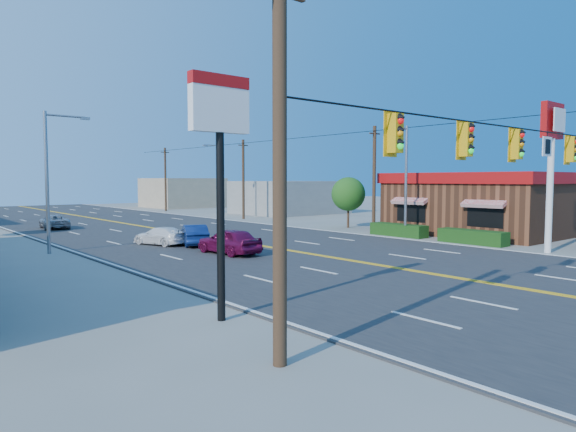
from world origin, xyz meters
TOP-DOWN VIEW (x-y plane):
  - ground at (0.00, 0.00)m, footprint 160.00×160.00m
  - road at (0.00, 20.00)m, footprint 20.00×120.00m
  - signal_span at (-0.12, 0.00)m, footprint 24.32×0.34m
  - kfc at (19.90, 12.00)m, footprint 16.30×12.40m
  - kfc_pylon at (11.00, 4.00)m, footprint 2.20×0.36m
  - pizza_hut_sign at (-11.00, 4.00)m, footprint 1.90×0.30m
  - streetlight_se at (10.79, 14.00)m, footprint 2.55×0.25m
  - streetlight_ne at (10.79, 38.00)m, footprint 2.55×0.25m
  - streetlight_sw at (-10.79, 22.00)m, footprint 2.55×0.25m
  - utility_pole_near at (12.20, 18.00)m, footprint 0.28×0.28m
  - utility_pole_mid at (12.20, 36.00)m, footprint 0.28×0.28m
  - utility_pole_far at (12.20, 54.00)m, footprint 0.28×0.28m
  - tree_kfc_rear at (13.50, 22.00)m, footprint 2.94×2.94m
  - bld_east_mid at (22.00, 40.00)m, footprint 12.00×10.00m
  - bld_east_far at (19.00, 62.00)m, footprint 10.00×10.00m
  - car_magenta at (-3.43, 15.04)m, footprint 2.00×4.36m
  - car_blue at (-3.01, 19.67)m, footprint 2.77×4.18m
  - car_white at (-4.57, 21.21)m, footprint 2.67×4.19m
  - car_silver at (-6.59, 36.92)m, footprint 2.45×4.45m

SIDE VIEW (x-z plane):
  - ground at x=0.00m, z-range 0.00..0.00m
  - road at x=0.00m, z-range 0.00..0.06m
  - car_white at x=-4.57m, z-range 0.00..1.13m
  - car_silver at x=-6.59m, z-range 0.00..1.18m
  - car_blue at x=-3.01m, z-range 0.00..1.30m
  - car_magenta at x=-3.43m, z-range 0.00..1.45m
  - bld_east_mid at x=22.00m, z-range 0.00..4.00m
  - bld_east_far at x=19.00m, z-range 0.00..4.40m
  - kfc at x=19.90m, z-range 0.03..4.73m
  - tree_kfc_rear at x=13.50m, z-range 0.73..5.14m
  - utility_pole_near at x=12.20m, z-range 0.00..8.40m
  - utility_pole_mid at x=12.20m, z-range 0.00..8.40m
  - utility_pole_far at x=12.20m, z-range 0.00..8.40m
  - streetlight_se at x=10.79m, z-range 0.51..8.51m
  - streetlight_ne at x=10.79m, z-range 0.51..8.51m
  - streetlight_sw at x=-10.79m, z-range 0.51..8.51m
  - signal_span at x=-0.12m, z-range 0.39..9.39m
  - pizza_hut_sign at x=-11.00m, z-range 1.76..8.61m
  - kfc_pylon at x=11.00m, z-range 1.79..10.29m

